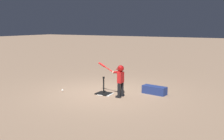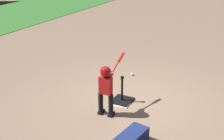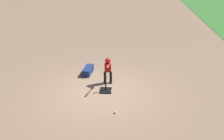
# 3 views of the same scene
# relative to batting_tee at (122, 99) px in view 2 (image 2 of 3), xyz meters

# --- Properties ---
(ground_plane) EXTENTS (90.00, 90.00, 0.00)m
(ground_plane) POSITION_rel_batting_tee_xyz_m (0.10, -0.18, -0.07)
(ground_plane) COLOR #93755B
(home_plate) EXTENTS (0.48, 0.48, 0.02)m
(home_plate) POSITION_rel_batting_tee_xyz_m (-0.07, -0.00, -0.06)
(home_plate) COLOR white
(home_plate) RESTS_ON ground_plane
(batting_tee) EXTENTS (0.48, 0.43, 0.61)m
(batting_tee) POSITION_rel_batting_tee_xyz_m (0.00, 0.00, 0.00)
(batting_tee) COLOR black
(batting_tee) RESTS_ON ground_plane
(batter_child) EXTENTS (0.96, 0.34, 1.12)m
(batter_child) POSITION_rel_batting_tee_xyz_m (-0.65, 0.04, 0.61)
(batter_child) COLOR black
(batter_child) RESTS_ON ground_plane
(baseball) EXTENTS (0.07, 0.07, 0.07)m
(baseball) POSITION_rel_batting_tee_xyz_m (1.50, 0.42, -0.03)
(baseball) COLOR white
(baseball) RESTS_ON ground_plane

